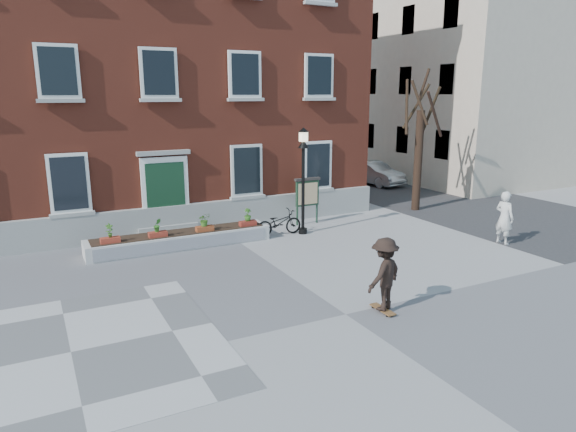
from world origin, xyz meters
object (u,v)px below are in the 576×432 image
bicycle (279,223)px  bystander (504,218)px  skateboarder (384,274)px  parked_car (373,173)px  lamp_post (303,166)px  notice_board (307,193)px

bicycle → bystander: bearing=-125.2°
bicycle → skateboarder: skateboarder is taller
parked_car → bystander: bystander is taller
parked_car → skateboarder: skateboarder is taller
bicycle → parked_car: bearing=-52.9°
bicycle → lamp_post: 2.26m
bicycle → skateboarder: size_ratio=0.97×
lamp_post → notice_board: 1.94m
lamp_post → bicycle: bearing=166.8°
bicycle → parked_car: size_ratio=0.45×
bicycle → notice_board: 2.15m
notice_board → lamp_post: bearing=-125.5°
notice_board → parked_car: bearing=38.6°
bicycle → notice_board: (1.74, 0.97, 0.79)m
lamp_post → skateboarder: size_ratio=2.13×
notice_board → bystander: bearing=-49.5°
parked_car → notice_board: bearing=-149.9°
lamp_post → skateboarder: bearing=-103.4°
bystander → parked_car: bearing=-19.4°
bicycle → bystander: size_ratio=0.96×
bystander → skateboarder: size_ratio=1.01×
bicycle → skateboarder: (-0.78, -7.28, 0.49)m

